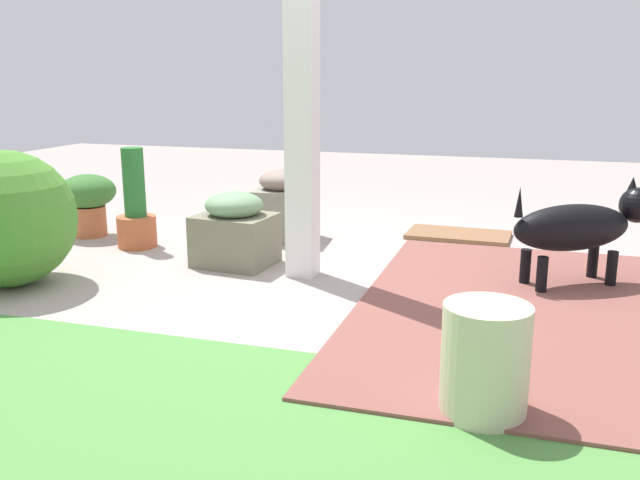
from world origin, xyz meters
TOP-DOWN VIEW (x-y plane):
  - ground_plane at (0.00, 0.00)m, footprint 12.00×12.00m
  - brick_path at (-1.14, 0.23)m, footprint 1.80×2.40m
  - porch_pillar at (0.19, -0.05)m, footprint 0.15×0.15m
  - stone_planter_nearest at (0.59, -0.83)m, footprint 0.41×0.40m
  - stone_planter_near at (0.63, -0.14)m, footprint 0.47×0.40m
  - round_shrub at (1.61, 0.59)m, footprint 0.72×0.72m
  - terracotta_pot_tall at (1.42, -0.34)m, footprint 0.25×0.25m
  - terracotta_pot_broad at (1.91, -0.51)m, footprint 0.39×0.39m
  - dog at (-1.27, -0.29)m, footprint 0.77×0.58m
  - ceramic_urn at (-0.91, 1.31)m, footprint 0.29×0.29m
  - doormat at (-0.55, -1.24)m, footprint 0.71×0.41m

SIDE VIEW (x-z plane):
  - ground_plane at x=0.00m, z-range 0.00..0.00m
  - brick_path at x=-1.14m, z-range 0.00..0.02m
  - doormat at x=-0.55m, z-range 0.00..0.03m
  - ceramic_urn at x=-0.91m, z-range 0.00..0.38m
  - stone_planter_near at x=0.63m, z-range -0.01..0.42m
  - stone_planter_nearest at x=0.59m, z-range -0.01..0.47m
  - terracotta_pot_tall at x=1.42m, z-range -0.09..0.55m
  - terracotta_pot_broad at x=1.91m, z-range 0.05..0.48m
  - dog at x=-1.27m, z-range 0.05..0.61m
  - round_shrub at x=1.61m, z-range 0.00..0.72m
  - porch_pillar at x=0.19m, z-range 0.00..2.55m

